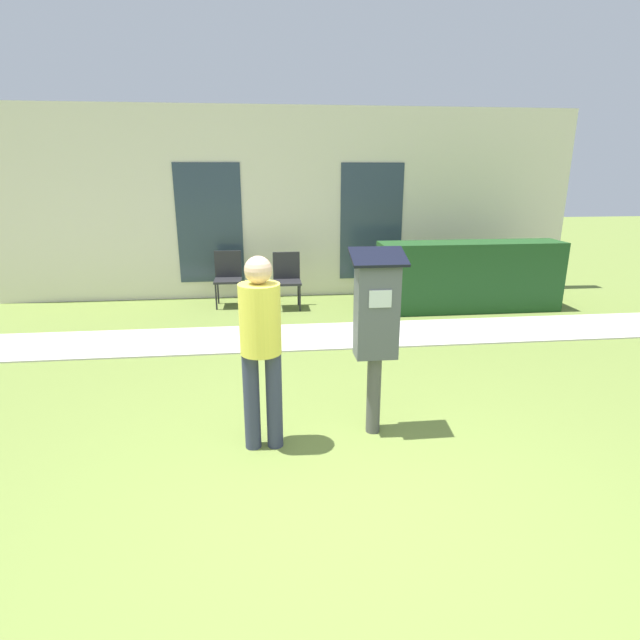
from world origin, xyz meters
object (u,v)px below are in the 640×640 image
(person_standing, at_px, (261,340))
(outdoor_chair_left, at_px, (228,274))
(outdoor_chair_middle, at_px, (287,276))
(parking_meter, at_px, (376,319))

(person_standing, bearing_deg, outdoor_chair_left, 126.26)
(outdoor_chair_left, distance_m, outdoor_chair_middle, 0.99)
(person_standing, bearing_deg, parking_meter, 37.86)
(person_standing, xyz_separation_m, outdoor_chair_middle, (0.40, 4.33, -0.40))
(parking_meter, relative_size, outdoor_chair_middle, 1.77)
(parking_meter, distance_m, person_standing, 0.95)
(parking_meter, xyz_separation_m, person_standing, (-0.94, -0.14, -0.09))
(parking_meter, bearing_deg, person_standing, -171.44)
(parking_meter, height_order, person_standing, parking_meter)
(person_standing, distance_m, outdoor_chair_middle, 4.37)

